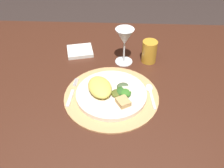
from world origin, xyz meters
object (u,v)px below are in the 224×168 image
Objects in this scene: dinner_plate at (111,94)px; fork at (72,93)px; dining_table at (103,110)px; amber_tumbler at (149,52)px; napkin at (80,51)px; spoon at (150,91)px; wine_glass at (125,38)px.

dinner_plate is 0.15m from fork.
dining_table is 8.44× the size of fork.
amber_tumbler is (0.30, 0.23, 0.04)m from fork.
napkin reaches higher than dining_table.
fork is at bearing -141.77° from dining_table.
fork is 1.13× the size of spoon.
amber_tumbler is at bearing 57.34° from dinner_plate.
dinner_plate is (0.04, -0.09, 0.18)m from dining_table.
wine_glass is at bearing -173.06° from amber_tumbler.
fork is at bearing -131.03° from wine_glass.
dining_table is at bearing 116.11° from dinner_plate.
wine_glass reaches higher than amber_tumbler.
spoon is at bearing 10.55° from dinner_plate.
fork is at bearing -142.08° from amber_tumbler.
fork is 0.30m from spoon.
spoon is (0.15, 0.03, -0.01)m from dinner_plate.
fork is 0.29m from napkin.
wine_glass reaches higher than dinner_plate.
fork is at bearing -88.08° from napkin.
spoon is 0.86× the size of wine_glass.
amber_tumbler is (0.31, -0.05, 0.04)m from napkin.
fork is (-0.11, -0.08, 0.18)m from dining_table.
fork is 1.61× the size of amber_tumbler.
spoon is 0.21m from amber_tumbler.
spoon is at bearing -40.71° from napkin.
dinner_plate is at bearing -122.66° from amber_tumbler.
dining_table is 0.26m from spoon.
amber_tumbler is (0.01, 0.21, 0.04)m from spoon.
dinner_plate is 2.32× the size of napkin.
fork is (-0.15, 0.00, -0.01)m from dinner_plate.
dinner_plate is 1.63× the size of wine_glass.
wine_glass is (0.19, 0.22, 0.11)m from fork.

